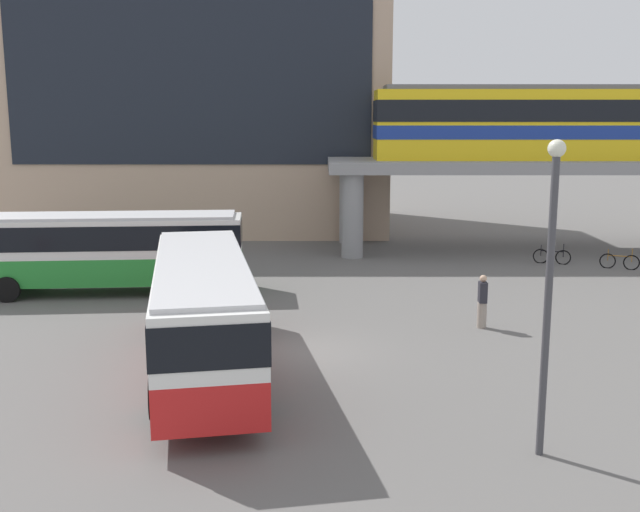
% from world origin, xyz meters
% --- Properties ---
extents(ground_plane, '(120.00, 120.00, 0.00)m').
position_xyz_m(ground_plane, '(0.00, 10.00, 0.00)').
color(ground_plane, '#605E5B').
extents(station_building, '(22.57, 13.58, 16.34)m').
position_xyz_m(station_building, '(-6.64, 27.28, 8.17)').
color(station_building, tan).
rests_on(station_building, ground_plane).
extents(elevated_platform, '(27.49, 6.04, 4.84)m').
position_xyz_m(elevated_platform, '(14.82, 17.78, 4.13)').
color(elevated_platform, gray).
rests_on(elevated_platform, ground_plane).
extents(train, '(23.60, 2.96, 3.84)m').
position_xyz_m(train, '(15.31, 17.78, 6.81)').
color(train, yellow).
rests_on(train, elevated_platform).
extents(bus_main, '(4.50, 11.32, 3.22)m').
position_xyz_m(bus_main, '(-2.62, -1.85, 1.99)').
color(bus_main, red).
rests_on(bus_main, ground_plane).
extents(bus_secondary, '(11.21, 3.40, 3.22)m').
position_xyz_m(bus_secondary, '(-8.08, 7.72, 1.99)').
color(bus_secondary, '#268C33').
rests_on(bus_secondary, ground_plane).
extents(bicycle_black, '(1.71, 0.64, 1.04)m').
position_xyz_m(bicycle_black, '(11.96, 13.81, 0.36)').
color(bicycle_black, black).
rests_on(bicycle_black, ground_plane).
extents(bicycle_brown, '(1.69, 0.72, 1.04)m').
position_xyz_m(bicycle_brown, '(14.76, 12.56, 0.36)').
color(bicycle_brown, black).
rests_on(bicycle_brown, ground_plane).
extents(pedestrian_by_bike_rack, '(0.32, 0.41, 1.84)m').
position_xyz_m(pedestrian_by_bike_rack, '(6.14, 2.62, 0.87)').
color(pedestrian_by_bike_rack, gray).
rests_on(pedestrian_by_bike_rack, ground_plane).
extents(lamp_post, '(0.36, 0.36, 6.64)m').
position_xyz_m(lamp_post, '(5.31, -7.03, 3.90)').
color(lamp_post, '#3F3F44').
rests_on(lamp_post, ground_plane).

